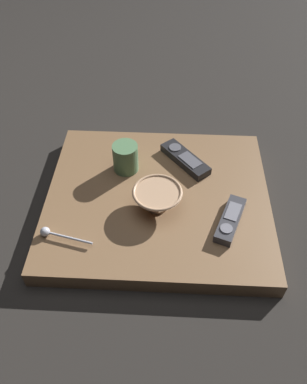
# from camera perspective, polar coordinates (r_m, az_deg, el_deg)

# --- Properties ---
(ground_plane) EXTENTS (6.00, 6.00, 0.00)m
(ground_plane) POSITION_cam_1_polar(r_m,az_deg,el_deg) (1.11, 0.63, -2.10)
(ground_plane) COLOR black
(table) EXTENTS (0.61, 0.54, 0.05)m
(table) POSITION_cam_1_polar(r_m,az_deg,el_deg) (1.09, 0.64, -1.26)
(table) COLOR brown
(table) RESTS_ON ground
(cereal_bowl) EXTENTS (0.13, 0.13, 0.06)m
(cereal_bowl) POSITION_cam_1_polar(r_m,az_deg,el_deg) (1.02, 0.40, -0.83)
(cereal_bowl) COLOR tan
(cereal_bowl) RESTS_ON table
(coffee_mug) EXTENTS (0.07, 0.07, 0.09)m
(coffee_mug) POSITION_cam_1_polar(r_m,az_deg,el_deg) (1.12, -4.13, 5.06)
(coffee_mug) COLOR #4C724C
(coffee_mug) RESTS_ON table
(teaspoon) EXTENTS (0.14, 0.04, 0.02)m
(teaspoon) POSITION_cam_1_polar(r_m,az_deg,el_deg) (1.00, -14.90, -5.86)
(teaspoon) COLOR #A3A5B2
(teaspoon) RESTS_ON table
(tv_remote_near) EXTENTS (0.15, 0.17, 0.03)m
(tv_remote_near) POSITION_cam_1_polar(r_m,az_deg,el_deg) (1.16, 4.66, 4.86)
(tv_remote_near) COLOR black
(tv_remote_near) RESTS_ON table
(tv_remote_far) EXTENTS (0.10, 0.16, 0.03)m
(tv_remote_far) POSITION_cam_1_polar(r_m,az_deg,el_deg) (1.01, 11.22, -4.01)
(tv_remote_far) COLOR #38383D
(tv_remote_far) RESTS_ON table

